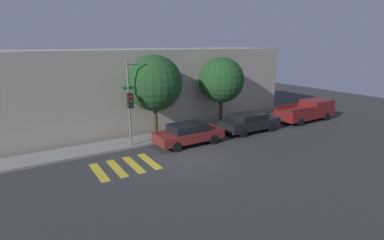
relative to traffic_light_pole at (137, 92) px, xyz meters
name	(u,v)px	position (x,y,z in m)	size (l,w,h in m)	color
ground_plane	(187,159)	(1.50, -3.37, -3.50)	(60.00, 60.00, 0.00)	#333335
sidewalk	(155,138)	(1.50, 0.86, -3.43)	(26.00, 2.07, 0.14)	gray
building_row	(130,88)	(1.50, 5.30, -0.52)	(26.00, 6.00, 5.95)	#A89E8E
crosswalk	(125,166)	(-1.86, -2.57, -3.50)	(3.24, 2.60, 0.00)	gold
traffic_light_pole	(137,92)	(0.00, 0.00, 0.00)	(2.61, 0.56, 5.35)	slate
sedan_near_corner	(188,133)	(2.90, -1.27, -2.76)	(4.46, 1.86, 1.38)	maroon
sedan_middle	(250,122)	(8.22, -1.27, -2.75)	(4.51, 1.81, 1.40)	black
pickup_truck	(307,110)	(14.73, -1.27, -2.64)	(5.40, 2.02, 1.67)	maroon
tree_near_corner	(154,83)	(1.65, 1.00, 0.32)	(3.71, 3.71, 5.68)	#42301E
tree_midblock	(221,80)	(7.22, 1.00, 0.17)	(3.44, 3.44, 5.41)	#42301E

